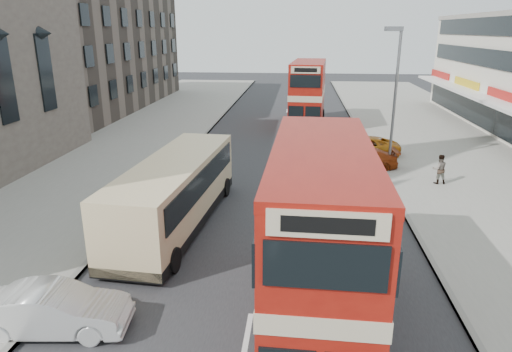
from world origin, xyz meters
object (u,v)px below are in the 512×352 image
at_px(bus_second, 308,94).
at_px(cyclist, 337,160).
at_px(street_lamp, 394,89).
at_px(pedestrian_near, 439,169).
at_px(coach, 176,190).
at_px(car_left_front, 54,310).
at_px(car_right_a, 360,159).
at_px(car_right_b, 362,147).
at_px(bus_main, 319,241).

bearing_deg(bus_second, cyclist, 101.04).
distance_m(street_lamp, bus_second, 13.40).
height_order(bus_second, pedestrian_near, bus_second).
distance_m(street_lamp, coach, 14.04).
distance_m(car_left_front, pedestrian_near, 19.53).
relative_size(car_right_a, car_right_b, 0.92).
xyz_separation_m(bus_second, car_right_a, (2.99, -12.42, -2.14)).
xyz_separation_m(bus_second, cyclist, (1.58, -13.10, -2.04)).
height_order(bus_second, cyclist, bus_second).
relative_size(car_right_a, cyclist, 2.00).
bearing_deg(car_left_front, street_lamp, -41.44).
relative_size(coach, cyclist, 4.68).
relative_size(bus_main, cyclist, 4.22).
xyz_separation_m(car_right_b, cyclist, (-1.90, -3.61, 0.08)).
relative_size(car_right_b, pedestrian_near, 2.95).
distance_m(bus_main, bus_second, 27.80).
height_order(street_lamp, pedestrian_near, street_lamp).
relative_size(bus_main, car_right_a, 2.11).
relative_size(coach, car_left_front, 2.50).
height_order(bus_main, coach, bus_main).
distance_m(coach, cyclist, 11.07).
relative_size(bus_second, coach, 0.95).
bearing_deg(car_right_b, car_left_front, -30.69).
bearing_deg(pedestrian_near, car_right_b, -63.87).
bearing_deg(street_lamp, car_left_front, -125.94).
height_order(car_right_a, car_right_b, car_right_b).
relative_size(pedestrian_near, cyclist, 0.73).
bearing_deg(car_left_front, bus_second, -19.58).
relative_size(coach, pedestrian_near, 6.37).
distance_m(bus_main, car_left_front, 7.48).
bearing_deg(bus_second, pedestrian_near, 118.36).
bearing_deg(coach, bus_main, -44.22).
relative_size(street_lamp, car_right_a, 1.87).
relative_size(bus_second, car_left_front, 2.39).
height_order(street_lamp, bus_second, street_lamp).
height_order(coach, car_left_front, coach).
xyz_separation_m(bus_second, coach, (-5.74, -21.35, -1.20)).
xyz_separation_m(street_lamp, car_left_front, (-11.81, -16.29, -4.11)).
distance_m(street_lamp, car_right_b, 5.19).
distance_m(street_lamp, bus_main, 16.20).
bearing_deg(cyclist, car_right_a, 27.73).
bearing_deg(street_lamp, car_right_a, 180.00).
height_order(bus_main, car_right_a, bus_main).
bearing_deg(car_left_front, car_right_a, -37.53).
distance_m(car_left_front, cyclist, 17.91).
bearing_deg(car_right_a, bus_main, -16.59).
bearing_deg(coach, car_left_front, -96.93).
height_order(coach, cyclist, coach).
relative_size(street_lamp, coach, 0.80).
relative_size(car_left_front, cyclist, 1.87).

